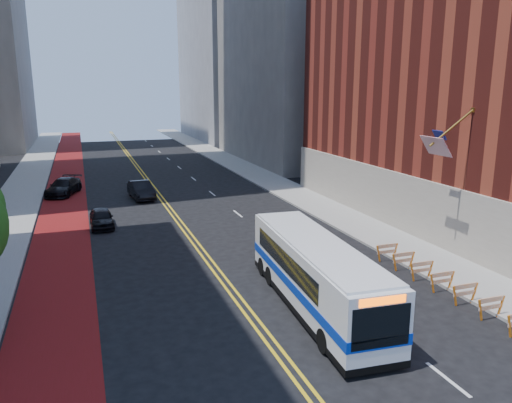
{
  "coord_description": "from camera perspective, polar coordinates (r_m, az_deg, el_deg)",
  "views": [
    {
      "loc": [
        -6.45,
        -14.17,
        9.79
      ],
      "look_at": [
        1.37,
        8.0,
        4.32
      ],
      "focal_mm": 35.0,
      "sensor_mm": 36.0,
      "label": 1
    }
  ],
  "objects": [
    {
      "name": "lane_dashes",
      "position": [
        54.26,
        -7.15,
        2.6
      ],
      "size": [
        0.14,
        98.2,
        0.01
      ],
      "color": "silver",
      "rests_on": "ground"
    },
    {
      "name": "center_line_inner",
      "position": [
        45.68,
        -11.09,
        0.47
      ],
      "size": [
        0.14,
        140.0,
        0.01
      ],
      "primitive_type": "cube",
      "color": "gold",
      "rests_on": "ground"
    },
    {
      "name": "construction_barriers",
      "position": [
        25.5,
        21.61,
        -8.82
      ],
      "size": [
        1.42,
        10.91,
        1.0
      ],
      "color": "orange",
      "rests_on": "ground"
    },
    {
      "name": "sidewalk_right",
      "position": [
        48.85,
        3.17,
        1.6
      ],
      "size": [
        4.0,
        140.0,
        0.15
      ],
      "primitive_type": "cube",
      "color": "gray",
      "rests_on": "ground"
    },
    {
      "name": "ground",
      "position": [
        18.4,
        4.52,
        -19.11
      ],
      "size": [
        160.0,
        160.0,
        0.0
      ],
      "primitive_type": "plane",
      "color": "black",
      "rests_on": "ground"
    },
    {
      "name": "sidewalk_left",
      "position": [
        45.57,
        -25.94,
        -0.56
      ],
      "size": [
        4.0,
        140.0,
        0.15
      ],
      "primitive_type": "cube",
      "color": "gray",
      "rests_on": "ground"
    },
    {
      "name": "car_c",
      "position": [
        49.09,
        -21.13,
        1.59
      ],
      "size": [
        3.66,
        5.56,
        1.5
      ],
      "primitive_type": "imported",
      "rotation": [
        0.0,
        0.0,
        -0.33
      ],
      "color": "black",
      "rests_on": "ground"
    },
    {
      "name": "car_a",
      "position": [
        36.97,
        -17.25,
        -1.8
      ],
      "size": [
        1.62,
        3.91,
        1.33
      ],
      "primitive_type": "imported",
      "rotation": [
        0.0,
        0.0,
        0.02
      ],
      "color": "black",
      "rests_on": "ground"
    },
    {
      "name": "car_b",
      "position": [
        45.36,
        -12.99,
        1.28
      ],
      "size": [
        2.12,
        4.83,
        1.54
      ],
      "primitive_type": "imported",
      "rotation": [
        0.0,
        0.0,
        0.1
      ],
      "color": "black",
      "rests_on": "ground"
    },
    {
      "name": "midrise_right_near",
      "position": [
        69.55,
        6.28,
        21.46
      ],
      "size": [
        18.0,
        26.0,
        40.0
      ],
      "primitive_type": "cube",
      "color": "slate",
      "rests_on": "ground"
    },
    {
      "name": "transit_bus",
      "position": [
        22.61,
        6.77,
        -8.14
      ],
      "size": [
        3.27,
        11.56,
        3.14
      ],
      "rotation": [
        0.0,
        0.0,
        -0.07
      ],
      "color": "silver",
      "rests_on": "ground"
    },
    {
      "name": "bus_lane_paint",
      "position": [
        45.27,
        -21.04,
        -0.28
      ],
      "size": [
        3.6,
        140.0,
        0.01
      ],
      "primitive_type": "cube",
      "color": "maroon",
      "rests_on": "ground"
    },
    {
      "name": "center_line_outer",
      "position": [
        45.73,
        -10.64,
        0.5
      ],
      "size": [
        0.14,
        140.0,
        0.01
      ],
      "primitive_type": "cube",
      "color": "gold",
      "rests_on": "ground"
    }
  ]
}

